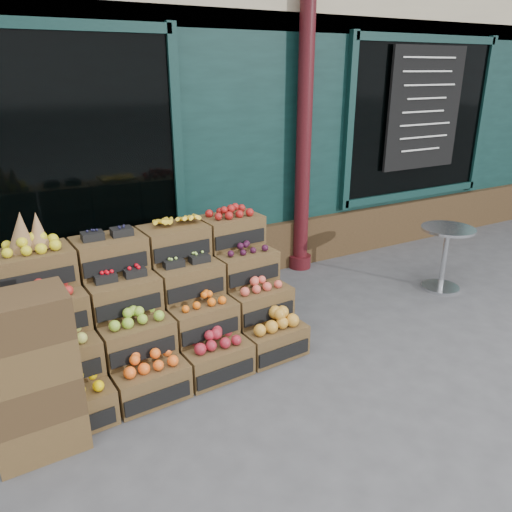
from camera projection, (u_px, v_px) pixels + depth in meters
ground at (316, 370)px, 4.25m from camera, size 60.00×60.00×0.00m
shop_facade at (127, 70)px, 7.59m from camera, size 12.00×6.24×4.80m
crate_display at (158, 314)px, 4.27m from camera, size 2.37×1.27×1.44m
spare_crates at (31, 376)px, 3.20m from camera, size 0.58×0.42×1.13m
bistro_table at (445, 251)px, 5.68m from camera, size 0.59×0.59×0.74m
shopkeeper at (94, 202)px, 5.48m from camera, size 0.84×0.63×2.08m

